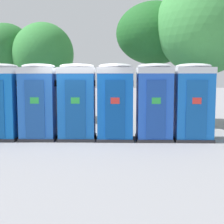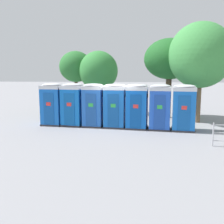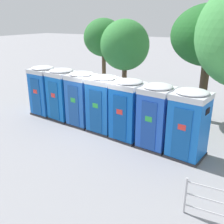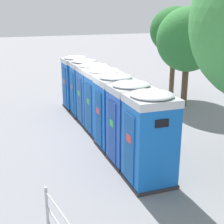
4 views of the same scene
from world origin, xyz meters
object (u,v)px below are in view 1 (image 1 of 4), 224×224
(portapotty_3, at_px, (77,101))
(portapotty_4, at_px, (115,102))
(portapotty_1, at_px, (1,101))
(portapotty_2, at_px, (39,101))
(portapotty_5, at_px, (154,102))
(street_tree_1, at_px, (43,54))
(portapotty_6, at_px, (193,102))
(street_tree_0, at_px, (6,49))
(street_tree_2, at_px, (205,25))
(street_tree_3, at_px, (155,34))

(portapotty_3, distance_m, portapotty_4, 1.28)
(portapotty_3, height_order, portapotty_4, same)
(portapotty_1, distance_m, portapotty_2, 1.28)
(portapotty_5, height_order, street_tree_1, street_tree_1)
(portapotty_1, distance_m, street_tree_1, 5.40)
(portapotty_4, height_order, portapotty_6, same)
(portapotty_4, xyz_separation_m, portapotty_5, (1.27, -0.15, 0.00))
(portapotty_1, distance_m, portapotty_3, 2.56)
(street_tree_0, distance_m, street_tree_2, 9.67)
(portapotty_1, bearing_deg, portapotty_2, -6.48)
(portapotty_6, xyz_separation_m, street_tree_3, (-0.38, 4.04, 2.75))
(portapotty_3, relative_size, street_tree_3, 0.47)
(portapotty_1, relative_size, portapotty_3, 1.00)
(portapotty_1, relative_size, portapotty_5, 1.00)
(street_tree_2, bearing_deg, portapotty_6, -117.97)
(portapotty_2, bearing_deg, street_tree_1, 94.91)
(street_tree_1, distance_m, street_tree_2, 7.64)
(portapotty_6, bearing_deg, portapotty_5, 173.30)
(portapotty_4, bearing_deg, street_tree_2, 29.31)
(portapotty_3, height_order, portapotty_6, same)
(portapotty_1, height_order, portapotty_3, same)
(portapotty_3, xyz_separation_m, street_tree_3, (3.44, 3.55, 2.75))
(portapotty_2, relative_size, street_tree_3, 0.47)
(portapotty_5, distance_m, street_tree_0, 9.13)
(portapotty_6, xyz_separation_m, street_tree_1, (-5.53, 5.73, 1.96))
(portapotty_4, relative_size, street_tree_0, 0.53)
(portapotty_5, bearing_deg, portapotty_4, 173.22)
(portapotty_6, height_order, street_tree_3, street_tree_3)
(portapotty_6, relative_size, street_tree_0, 0.53)
(portapotty_1, xyz_separation_m, portapotty_5, (5.09, -0.62, 0.00))
(portapotty_4, height_order, street_tree_0, street_tree_0)
(street_tree_1, bearing_deg, portapotty_1, -99.55)
(street_tree_2, bearing_deg, portapotty_1, -167.55)
(portapotty_3, bearing_deg, portapotty_4, -8.16)
(portapotty_4, height_order, street_tree_2, street_tree_2)
(portapotty_5, bearing_deg, portapotty_6, -6.70)
(portapotty_1, relative_size, street_tree_3, 0.47)
(street_tree_2, xyz_separation_m, street_tree_3, (-1.69, 1.57, -0.17))
(portapotty_1, height_order, street_tree_2, street_tree_2)
(portapotty_5, relative_size, street_tree_1, 0.53)
(portapotty_2, relative_size, street_tree_1, 0.53)
(portapotty_3, xyz_separation_m, portapotty_6, (3.81, -0.48, -0.00))
(portapotty_2, height_order, portapotty_3, same)
(portapotty_4, bearing_deg, portapotty_5, -6.78)
(portapotty_1, xyz_separation_m, portapotty_3, (2.55, -0.29, 0.00))
(portapotty_2, xyz_separation_m, portapotty_6, (5.09, -0.63, -0.00))
(portapotty_2, xyz_separation_m, street_tree_0, (-2.39, 5.83, 2.28))
(portapotty_3, height_order, street_tree_1, street_tree_1)
(street_tree_0, relative_size, street_tree_3, 0.88)
(street_tree_1, bearing_deg, street_tree_0, 159.80)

